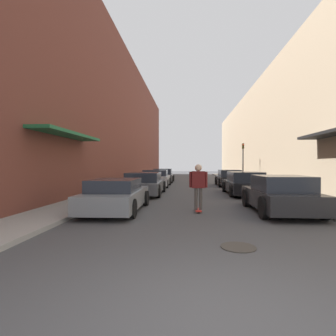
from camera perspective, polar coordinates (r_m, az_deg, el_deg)
ground at (r=20.67m, az=5.42°, el=-3.91°), size 99.08×99.08×0.00m
curb_strip_left at (r=25.54m, az=-5.60°, el=-2.91°), size 1.80×45.04×0.12m
curb_strip_right at (r=25.68m, az=16.01°, el=-2.91°), size 1.80×45.04×0.12m
building_row_left at (r=26.49m, az=-11.90°, el=9.94°), size 4.90×45.04×11.85m
building_row_right at (r=26.52m, az=22.23°, el=6.93°), size 4.90×45.04×9.14m
parked_car_left_0 at (r=9.57m, az=-11.19°, el=-5.85°), size 1.88×4.20×1.15m
parked_car_left_1 at (r=14.59m, az=-5.15°, el=-3.45°), size 2.06×4.68×1.23m
parked_car_left_2 at (r=20.05m, az=-2.64°, el=-2.29°), size 2.08×4.28×1.27m
parked_car_left_3 at (r=25.11m, az=-1.09°, el=-1.69°), size 2.01×4.05×1.29m
parked_car_right_0 at (r=9.85m, az=23.20°, el=-5.36°), size 1.94×3.91×1.28m
parked_car_right_1 at (r=15.18m, az=16.28°, el=-3.29°), size 2.00×4.52×1.27m
parked_car_right_2 at (r=21.10m, az=13.11°, el=-2.17°), size 1.86×4.40×1.27m
skateboarder at (r=9.25m, az=6.62°, el=-3.18°), size 0.64×0.78×1.67m
manhole_cover at (r=5.62m, az=15.06°, el=-16.28°), size 0.70×0.70×0.02m
traffic_light at (r=23.22m, az=16.01°, el=2.03°), size 0.16×0.22×3.37m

